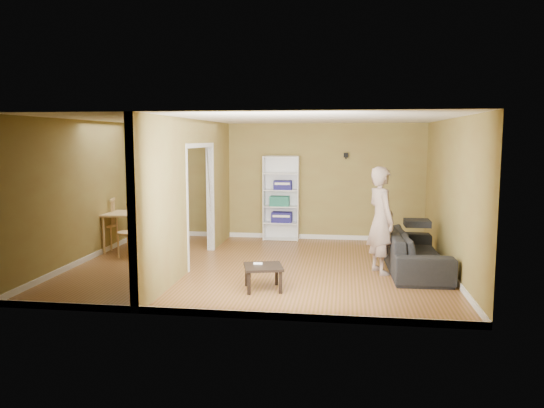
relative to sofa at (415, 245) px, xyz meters
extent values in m
plane|color=brown|center=(-2.70, -0.06, -0.45)|extent=(6.50, 6.50, 0.00)
plane|color=white|center=(-2.70, -0.06, 2.15)|extent=(6.50, 6.50, 0.00)
plane|color=olive|center=(-2.70, 2.69, 0.85)|extent=(6.50, 0.00, 6.50)
plane|color=olive|center=(-2.70, -2.81, 0.85)|extent=(6.50, 0.00, 6.50)
plane|color=olive|center=(-5.95, -0.06, 0.85)|extent=(0.00, 5.50, 5.50)
plane|color=olive|center=(0.55, -0.06, 0.85)|extent=(0.00, 5.50, 5.50)
cube|color=black|center=(-1.20, 2.63, 1.45)|extent=(0.10, 0.10, 0.10)
imported|color=#313034|center=(0.00, 0.00, 0.00)|extent=(2.37, 1.07, 0.89)
imported|color=slate|center=(-0.60, -0.23, 0.61)|extent=(0.95, 0.86, 2.12)
cube|color=white|center=(-3.00, 2.49, 0.49)|extent=(0.02, 0.35, 1.88)
cube|color=white|center=(-2.23, 2.49, 0.49)|extent=(0.02, 0.35, 1.88)
cube|color=white|center=(-2.62, 2.65, 0.49)|extent=(0.79, 0.02, 1.88)
cube|color=white|center=(-2.62, 2.49, -0.43)|extent=(0.75, 0.35, 0.02)
cube|color=white|center=(-2.62, 2.49, -0.06)|extent=(0.75, 0.35, 0.02)
cube|color=white|center=(-2.62, 2.49, 0.31)|extent=(0.75, 0.35, 0.02)
cube|color=white|center=(-2.62, 2.49, 0.68)|extent=(0.75, 0.35, 0.02)
cube|color=white|center=(-2.62, 2.49, 1.04)|extent=(0.75, 0.35, 0.02)
cube|color=white|center=(-2.62, 2.49, 1.41)|extent=(0.75, 0.35, 0.02)
cube|color=navy|center=(-2.60, 2.49, 0.07)|extent=(0.45, 0.29, 0.23)
cube|color=#238478|center=(-2.65, 2.49, 0.43)|extent=(0.43, 0.28, 0.22)
cube|color=#18284B|center=(-2.58, 2.49, 0.79)|extent=(0.39, 0.26, 0.20)
cube|color=black|center=(-2.41, -1.50, -0.09)|extent=(0.56, 0.56, 0.04)
cube|color=black|center=(-2.64, -1.74, -0.28)|extent=(0.05, 0.05, 0.33)
cube|color=black|center=(-2.17, -1.74, -0.28)|extent=(0.05, 0.05, 0.33)
cube|color=black|center=(-2.64, -1.27, -0.28)|extent=(0.05, 0.05, 0.33)
cube|color=black|center=(-2.17, -1.27, -0.28)|extent=(0.05, 0.05, 0.33)
cube|color=white|center=(-2.50, -1.43, -0.06)|extent=(0.13, 0.04, 0.03)
cube|color=#D3B671|center=(-5.36, 0.93, 0.31)|extent=(1.24, 0.83, 0.04)
cylinder|color=#D3B671|center=(-5.93, 0.57, -0.08)|extent=(0.05, 0.05, 0.74)
cylinder|color=#D3B671|center=(-4.79, 0.57, -0.08)|extent=(0.05, 0.05, 0.74)
cylinder|color=#D3B671|center=(-5.93, 1.29, -0.08)|extent=(0.05, 0.05, 0.74)
cylinder|color=#D3B671|center=(-4.79, 1.29, -0.08)|extent=(0.05, 0.05, 0.74)
camera|label=1|loc=(-1.21, -9.18, 1.82)|focal=35.00mm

